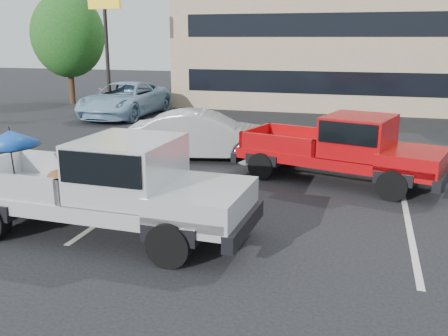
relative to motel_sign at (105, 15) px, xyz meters
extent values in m
plane|color=black|center=(10.00, -14.00, -4.65)|extent=(90.00, 90.00, 0.00)
cube|color=silver|center=(7.00, -12.00, -4.65)|extent=(0.12, 5.00, 0.01)
cube|color=silver|center=(13.00, -12.00, -4.65)|extent=(0.12, 5.00, 0.01)
cube|color=tan|center=(12.00, 7.00, -1.65)|extent=(20.00, 8.00, 6.00)
cube|color=black|center=(12.00, 3.02, -3.15)|extent=(18.00, 0.08, 1.10)
cube|color=black|center=(12.00, 3.02, -0.45)|extent=(18.00, 0.08, 1.10)
cylinder|color=black|center=(0.00, 0.00, -1.65)|extent=(0.18, 0.18, 6.00)
cylinder|color=#332114|center=(-4.00, 3.00, -3.44)|extent=(0.32, 0.32, 2.42)
ellipsoid|color=#164E19|center=(-4.00, 3.00, -0.91)|extent=(3.96, 3.96, 4.55)
cylinder|color=#332114|center=(16.00, 10.00, -3.22)|extent=(0.32, 0.32, 2.86)
ellipsoid|color=#164E19|center=(16.00, 10.00, -0.23)|extent=(4.68, 4.68, 5.38)
cylinder|color=black|center=(5.58, -12.79, -4.27)|extent=(0.77, 0.31, 0.76)
cylinder|color=black|center=(9.11, -14.75, -4.27)|extent=(0.77, 0.31, 0.76)
cylinder|color=black|center=(9.17, -12.91, -4.27)|extent=(0.77, 0.31, 0.76)
cube|color=silver|center=(7.39, -13.77, -3.98)|extent=(5.45, 2.10, 0.28)
cube|color=silver|center=(9.39, -13.84, -3.77)|extent=(1.56, 1.97, 0.46)
cube|color=black|center=(10.14, -13.87, -4.15)|extent=(0.27, 1.97, 0.30)
cube|color=silver|center=(7.94, -13.79, -3.30)|extent=(1.71, 1.89, 1.05)
cube|color=black|center=(7.94, -13.79, -3.10)|extent=(1.56, 1.99, 0.55)
cube|color=black|center=(5.94, -13.72, -3.92)|extent=(2.36, 1.92, 0.10)
cube|color=silver|center=(5.97, -12.85, -3.62)|extent=(2.30, 0.18, 0.50)
cube|color=silver|center=(5.91, -14.59, -3.62)|extent=(2.30, 0.18, 0.50)
cube|color=silver|center=(7.04, -13.76, -3.62)|extent=(0.16, 1.84, 0.50)
ellipsoid|color=brown|center=(6.29, -13.53, -3.70)|extent=(0.51, 0.43, 0.33)
cylinder|color=brown|center=(6.56, -13.62, -3.75)|extent=(0.07, 0.07, 0.25)
cylinder|color=brown|center=(6.57, -13.45, -3.75)|extent=(0.07, 0.07, 0.25)
ellipsoid|color=brown|center=(6.47, -13.53, -3.50)|extent=(0.33, 0.29, 0.45)
cylinder|color=red|center=(6.49, -13.53, -3.35)|extent=(0.22, 0.22, 0.04)
sphere|color=brown|center=(6.57, -13.54, -3.25)|extent=(0.24, 0.24, 0.24)
cone|color=black|center=(6.70, -13.54, -3.27)|extent=(0.17, 0.12, 0.11)
cone|color=black|center=(6.54, -13.60, -3.12)|extent=(0.08, 0.08, 0.13)
cone|color=black|center=(6.55, -13.47, -3.12)|extent=(0.08, 0.08, 0.13)
cylinder|color=brown|center=(6.11, -13.52, -3.81)|extent=(0.30, 0.05, 0.10)
cylinder|color=black|center=(5.78, -14.18, -3.35)|extent=(0.02, 0.10, 1.05)
cone|color=#1346AC|center=(5.78, -14.18, -2.80)|extent=(1.10, 1.12, 0.36)
cylinder|color=black|center=(5.78, -14.18, -2.64)|extent=(0.02, 0.02, 0.10)
cylinder|color=black|center=(5.78, -14.18, -2.93)|extent=(1.10, 1.10, 0.09)
cylinder|color=black|center=(9.47, -9.24, -4.30)|extent=(0.76, 0.45, 0.71)
cylinder|color=black|center=(9.95, -7.58, -4.30)|extent=(0.76, 0.45, 0.71)
cylinder|color=black|center=(12.72, -10.16, -4.30)|extent=(0.76, 0.45, 0.71)
cylinder|color=black|center=(13.19, -8.50, -4.30)|extent=(0.76, 0.45, 0.71)
cube|color=#AD090D|center=(11.38, -8.88, -4.02)|extent=(5.35, 3.11, 0.26)
cube|color=#AD090D|center=(13.18, -9.40, -3.83)|extent=(1.84, 2.12, 0.43)
cube|color=black|center=(13.86, -9.59, -4.18)|extent=(0.68, 1.82, 0.28)
cube|color=black|center=(8.90, -8.18, -4.18)|extent=(0.66, 1.81, 0.26)
cube|color=#AD090D|center=(11.87, -9.03, -3.39)|extent=(1.96, 2.08, 0.98)
cube|color=black|center=(11.87, -9.03, -3.20)|extent=(1.85, 2.13, 0.52)
cube|color=black|center=(10.07, -8.51, -3.97)|extent=(2.54, 2.25, 0.09)
cube|color=#AD090D|center=(10.29, -7.73, -3.69)|extent=(2.10, 0.68, 0.47)
cube|color=#AD090D|center=(9.85, -9.30, -3.69)|extent=(2.10, 0.68, 0.47)
cube|color=#AD090D|center=(9.08, -8.23, -3.69)|extent=(0.56, 1.68, 0.47)
cube|color=#AD090D|center=(11.06, -8.79, -3.69)|extent=(0.56, 1.68, 0.47)
imported|color=#A9ADB0|center=(7.30, -7.50, -3.92)|extent=(4.69, 2.47, 1.47)
imported|color=#84A9C6|center=(1.03, -0.45, -3.85)|extent=(2.68, 5.75, 1.60)
camera|label=1|loc=(12.05, -21.71, -1.02)|focal=40.00mm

